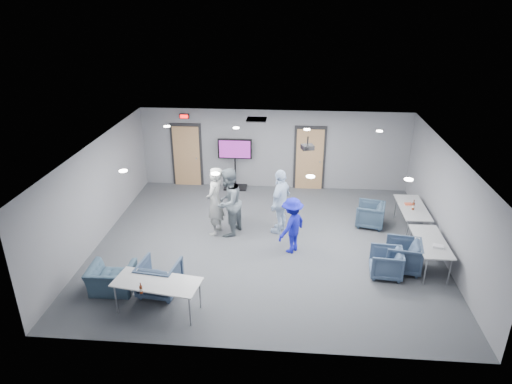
# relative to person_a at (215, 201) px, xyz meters

# --- Properties ---
(floor) EXTENTS (9.00, 9.00, 0.00)m
(floor) POSITION_rel_person_a_xyz_m (1.45, -0.49, -0.97)
(floor) COLOR #3C3F44
(floor) RESTS_ON ground
(ceiling) EXTENTS (9.00, 9.00, 0.00)m
(ceiling) POSITION_rel_person_a_xyz_m (1.45, -0.49, 1.73)
(ceiling) COLOR silver
(ceiling) RESTS_ON wall_back
(wall_back) EXTENTS (9.00, 0.02, 2.70)m
(wall_back) POSITION_rel_person_a_xyz_m (1.45, 3.51, 0.38)
(wall_back) COLOR slate
(wall_back) RESTS_ON floor
(wall_front) EXTENTS (9.00, 0.02, 2.70)m
(wall_front) POSITION_rel_person_a_xyz_m (1.45, -4.49, 0.38)
(wall_front) COLOR slate
(wall_front) RESTS_ON floor
(wall_left) EXTENTS (0.02, 8.00, 2.70)m
(wall_left) POSITION_rel_person_a_xyz_m (-3.05, -0.49, 0.38)
(wall_left) COLOR slate
(wall_left) RESTS_ON floor
(wall_right) EXTENTS (0.02, 8.00, 2.70)m
(wall_right) POSITION_rel_person_a_xyz_m (5.95, -0.49, 0.38)
(wall_right) COLOR slate
(wall_right) RESTS_ON floor
(door_left) EXTENTS (1.06, 0.17, 2.24)m
(door_left) POSITION_rel_person_a_xyz_m (-1.55, 3.46, 0.09)
(door_left) COLOR black
(door_left) RESTS_ON wall_back
(door_right) EXTENTS (1.06, 0.17, 2.24)m
(door_right) POSITION_rel_person_a_xyz_m (2.65, 3.46, 0.09)
(door_right) COLOR black
(door_right) RESTS_ON wall_back
(exit_sign) EXTENTS (0.32, 0.08, 0.16)m
(exit_sign) POSITION_rel_person_a_xyz_m (-1.55, 3.44, 1.48)
(exit_sign) COLOR black
(exit_sign) RESTS_ON wall_back
(hvac_diffuser) EXTENTS (0.60, 0.60, 0.03)m
(hvac_diffuser) POSITION_rel_person_a_xyz_m (0.95, 2.31, 1.71)
(hvac_diffuser) COLOR black
(hvac_diffuser) RESTS_ON ceiling
(downlights) EXTENTS (6.18, 3.78, 0.02)m
(downlights) POSITION_rel_person_a_xyz_m (1.45, -0.49, 1.71)
(downlights) COLOR white
(downlights) RESTS_ON ceiling
(person_a) EXTENTS (0.61, 0.80, 1.95)m
(person_a) POSITION_rel_person_a_xyz_m (0.00, 0.00, 0.00)
(person_a) COLOR #9DA09E
(person_a) RESTS_ON floor
(person_b) EXTENTS (1.01, 1.13, 1.93)m
(person_b) POSITION_rel_person_a_xyz_m (0.37, -0.01, -0.01)
(person_b) COLOR slate
(person_b) RESTS_ON floor
(person_c) EXTENTS (0.83, 1.18, 1.85)m
(person_c) POSITION_rel_person_a_xyz_m (1.79, 0.26, -0.05)
(person_c) COLOR #C6DFFF
(person_c) RESTS_ON floor
(person_d) EXTENTS (1.01, 1.11, 1.50)m
(person_d) POSITION_rel_person_a_xyz_m (2.11, -0.80, -0.23)
(person_d) COLOR #1A1DA9
(person_d) RESTS_ON floor
(chair_right_a) EXTENTS (0.93, 0.91, 0.70)m
(chair_right_a) POSITION_rel_person_a_xyz_m (4.35, 0.81, -0.62)
(chair_right_a) COLOR #314356
(chair_right_a) RESTS_ON floor
(chair_right_b) EXTENTS (0.96, 0.94, 0.76)m
(chair_right_b) POSITION_rel_person_a_xyz_m (4.80, -1.45, -0.59)
(chair_right_b) COLOR #37475F
(chair_right_b) RESTS_ON floor
(chair_right_c) EXTENTS (0.81, 0.79, 0.68)m
(chair_right_c) POSITION_rel_person_a_xyz_m (4.35, -1.74, -0.63)
(chair_right_c) COLOR #3D506A
(chair_right_c) RESTS_ON floor
(chair_front_a) EXTENTS (0.95, 0.97, 0.79)m
(chair_front_a) POSITION_rel_person_a_xyz_m (-0.79, -2.85, -0.58)
(chair_front_a) COLOR #384962
(chair_front_a) RESTS_ON floor
(chair_front_b) EXTENTS (0.99, 0.87, 0.63)m
(chair_front_b) POSITION_rel_person_a_xyz_m (-1.88, -2.89, -0.66)
(chair_front_b) COLOR #3B5367
(chair_front_b) RESTS_ON floor
(table_right_a) EXTENTS (0.71, 1.71, 0.73)m
(table_right_a) POSITION_rel_person_a_xyz_m (5.45, 0.61, -0.29)
(table_right_a) COLOR #A3A6A8
(table_right_a) RESTS_ON floor
(table_right_b) EXTENTS (0.70, 1.67, 0.73)m
(table_right_b) POSITION_rel_person_a_xyz_m (5.45, -1.29, -0.29)
(table_right_b) COLOR #A3A6A8
(table_right_b) RESTS_ON floor
(table_front_left) EXTENTS (1.89, 1.02, 0.73)m
(table_front_left) POSITION_rel_person_a_xyz_m (-0.64, -3.49, -0.29)
(table_front_left) COLOR #A3A6A8
(table_front_left) RESTS_ON floor
(bottle_front) EXTENTS (0.06, 0.06, 0.24)m
(bottle_front) POSITION_rel_person_a_xyz_m (-0.83, -3.91, -0.15)
(bottle_front) COLOR #59210F
(bottle_front) RESTS_ON table_front_left
(bottle_right) EXTENTS (0.08, 0.08, 0.29)m
(bottle_right) POSITION_rel_person_a_xyz_m (5.42, 0.44, -0.14)
(bottle_right) COLOR #59210F
(bottle_right) RESTS_ON table_right_a
(snack_box) EXTENTS (0.21, 0.15, 0.04)m
(snack_box) POSITION_rel_person_a_xyz_m (5.37, 0.76, -0.22)
(snack_box) COLOR #D25134
(snack_box) RESTS_ON table_right_a
(wrapper) EXTENTS (0.27, 0.22, 0.05)m
(wrapper) POSITION_rel_person_a_xyz_m (5.53, -1.59, -0.22)
(wrapper) COLOR silver
(wrapper) RESTS_ON table_right_b
(tv_stand) EXTENTS (1.15, 0.55, 1.76)m
(tv_stand) POSITION_rel_person_a_xyz_m (0.15, 3.26, 0.02)
(tv_stand) COLOR black
(tv_stand) RESTS_ON floor
(projector) EXTENTS (0.38, 0.35, 0.35)m
(projector) POSITION_rel_person_a_xyz_m (2.46, 0.59, 1.43)
(projector) COLOR black
(projector) RESTS_ON ceiling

